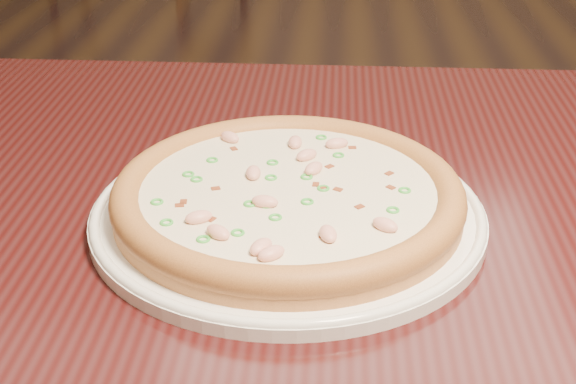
{
  "coord_description": "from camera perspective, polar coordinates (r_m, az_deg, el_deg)",
  "views": [
    {
      "loc": [
        -0.23,
        -1.21,
        1.12
      ],
      "look_at": [
        -0.27,
        -0.56,
        0.78
      ],
      "focal_mm": 50.0,
      "sensor_mm": 36.0,
      "label": 1
    }
  ],
  "objects": [
    {
      "name": "hero_table",
      "position": [
        0.85,
        8.39,
        -6.39
      ],
      "size": [
        1.2,
        0.8,
        0.75
      ],
      "color": "black",
      "rests_on": "ground"
    },
    {
      "name": "pizza",
      "position": [
        0.74,
        -0.01,
        -0.21
      ],
      "size": [
        0.33,
        0.33,
        0.03
      ],
      "color": "#BD804A",
      "rests_on": "plate"
    },
    {
      "name": "plate",
      "position": [
        0.75,
        0.0,
        -1.45
      ],
      "size": [
        0.37,
        0.37,
        0.02
      ],
      "color": "white",
      "rests_on": "hero_table"
    }
  ]
}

